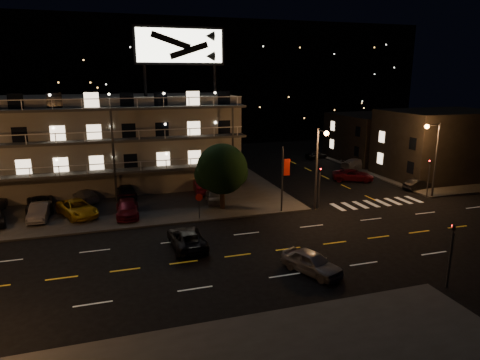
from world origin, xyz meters
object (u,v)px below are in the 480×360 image
object	(u,v)px
lot_car_2	(77,208)
lot_car_4	(213,196)
tree	(222,170)
road_car_east	(312,262)
lot_car_7	(85,196)
road_car_west	(187,238)
side_car_0	(418,184)

from	to	relation	value
lot_car_2	lot_car_4	distance (m)	13.08
tree	road_car_east	distance (m)	15.52
lot_car_7	road_car_west	xyz separation A→B (m)	(7.88, -14.68, -0.05)
lot_car_2	lot_car_4	bearing A→B (deg)	-21.66
side_car_0	road_car_west	xyz separation A→B (m)	(-28.44, -8.72, 0.12)
tree	lot_car_2	bearing A→B (deg)	172.51
tree	road_car_west	xyz separation A→B (m)	(-5.00, -8.22, -3.21)
lot_car_7	lot_car_2	bearing A→B (deg)	60.72
lot_car_7	road_car_east	xyz separation A→B (m)	(15.00, -21.49, -0.04)
road_car_west	side_car_0	bearing A→B (deg)	-164.15
road_car_east	lot_car_7	bearing A→B (deg)	101.34
lot_car_4	lot_car_7	world-z (taller)	lot_car_7
lot_car_4	road_car_west	size ratio (longest dim) A/B	0.69
tree	road_car_east	size ratio (longest dim) A/B	1.46
lot_car_7	road_car_west	size ratio (longest dim) A/B	0.83
lot_car_7	side_car_0	size ratio (longest dim) A/B	1.18
lot_car_2	road_car_west	size ratio (longest dim) A/B	1.01
lot_car_4	road_car_west	xyz separation A→B (m)	(-4.71, -10.49, -0.04)
lot_car_4	road_car_west	bearing A→B (deg)	-106.60
lot_car_4	lot_car_7	xyz separation A→B (m)	(-12.59, 4.19, 0.02)
lot_car_4	road_car_west	distance (m)	11.49
lot_car_2	road_car_west	distance (m)	13.02
tree	lot_car_7	xyz separation A→B (m)	(-12.88, 6.46, -3.16)
lot_car_4	side_car_0	size ratio (longest dim) A/B	0.98
tree	lot_car_7	world-z (taller)	tree
side_car_0	lot_car_2	bearing A→B (deg)	78.28
road_car_east	road_car_west	world-z (taller)	road_car_east
lot_car_7	lot_car_4	bearing A→B (deg)	138.09
tree	lot_car_4	distance (m)	3.91
lot_car_4	road_car_west	world-z (taller)	road_car_west
tree	side_car_0	world-z (taller)	tree
road_car_west	tree	bearing A→B (deg)	-122.50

